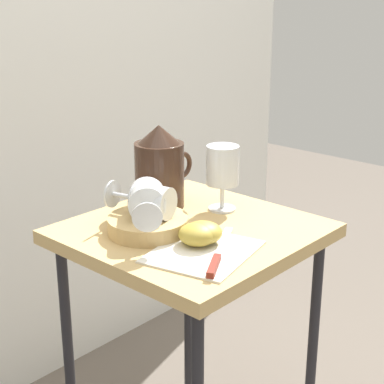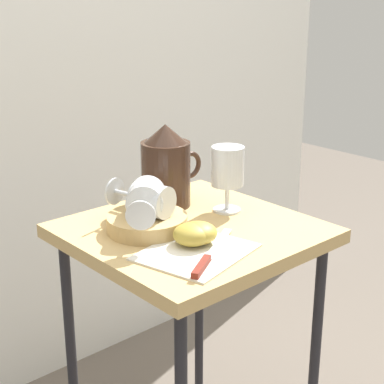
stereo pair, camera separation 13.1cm
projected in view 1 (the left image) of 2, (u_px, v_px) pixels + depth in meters
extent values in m
cube|color=white|center=(6.00, 28.00, 1.64)|extent=(2.40, 0.03, 2.17)
cube|color=tan|center=(192.00, 233.00, 1.35)|extent=(0.49, 0.48, 0.03)
cylinder|color=black|center=(311.00, 365.00, 1.47)|extent=(0.02, 0.02, 0.66)
cylinder|color=black|center=(70.00, 374.00, 1.44)|extent=(0.02, 0.02, 0.66)
cylinder|color=black|center=(188.00, 309.00, 1.73)|extent=(0.02, 0.02, 0.66)
cube|color=silver|center=(203.00, 252.00, 1.21)|extent=(0.24, 0.22, 0.00)
cylinder|color=tan|center=(148.00, 225.00, 1.31)|extent=(0.17, 0.17, 0.03)
cylinder|color=#382319|center=(159.00, 175.00, 1.44)|extent=(0.12, 0.12, 0.15)
cylinder|color=orange|center=(160.00, 188.00, 1.45)|extent=(0.11, 0.11, 0.08)
cone|color=#382319|center=(159.00, 134.00, 1.41)|extent=(0.10, 0.10, 0.04)
torus|color=#382319|center=(182.00, 165.00, 1.49)|extent=(0.07, 0.01, 0.07)
cylinder|color=silver|center=(222.00, 209.00, 1.44)|extent=(0.06, 0.06, 0.00)
cylinder|color=silver|center=(222.00, 196.00, 1.43)|extent=(0.01, 0.01, 0.06)
cylinder|color=silver|center=(223.00, 165.00, 1.41)|extent=(0.08, 0.08, 0.09)
cylinder|color=orange|center=(223.00, 174.00, 1.42)|extent=(0.07, 0.07, 0.05)
cylinder|color=silver|center=(153.00, 201.00, 1.29)|extent=(0.09, 0.09, 0.07)
cylinder|color=silver|center=(125.00, 196.00, 1.32)|extent=(0.02, 0.06, 0.01)
cylinder|color=silver|center=(113.00, 194.00, 1.33)|extent=(0.06, 0.02, 0.06)
cylinder|color=silver|center=(147.00, 200.00, 1.29)|extent=(0.11, 0.11, 0.08)
cylinder|color=silver|center=(147.00, 211.00, 1.22)|extent=(0.05, 0.05, 0.01)
cylinder|color=silver|center=(147.00, 217.00, 1.19)|extent=(0.05, 0.05, 0.06)
ellipsoid|color=#B29938|center=(198.00, 234.00, 1.24)|extent=(0.08, 0.08, 0.04)
ellipsoid|color=#B29938|center=(203.00, 233.00, 1.24)|extent=(0.08, 0.08, 0.04)
cube|color=silver|center=(224.00, 242.00, 1.25)|extent=(0.14, 0.09, 0.00)
cube|color=maroon|center=(214.00, 266.00, 1.13)|extent=(0.08, 0.06, 0.01)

